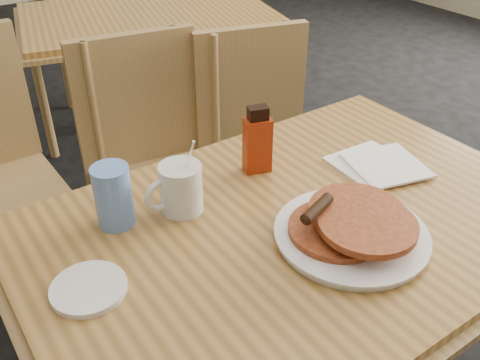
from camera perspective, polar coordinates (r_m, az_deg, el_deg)
name	(u,v)px	position (r m, az deg, el deg)	size (l,w,h in m)	color
main_table	(297,235)	(1.18, 6.07, -5.85)	(1.20, 0.82, 0.75)	olive
neighbor_table	(149,22)	(2.61, -9.71, 16.32)	(1.30, 1.03, 0.75)	olive
chair_main_far	(154,149)	(1.82, -9.20, 3.25)	(0.47, 0.47, 0.92)	#A67F4E
chair_neighbor_far	(89,16)	(3.31, -15.80, 16.44)	(0.45, 0.45, 0.93)	#A67F4E
chair_neighbor_near	(236,115)	(2.06, -0.45, 6.97)	(0.50, 0.51, 0.90)	#A67F4E
pancake_plate	(352,229)	(1.11, 11.83, -5.13)	(0.31, 0.31, 0.09)	silver
coffee_mug	(180,188)	(1.15, -6.45, -0.82)	(0.13, 0.09, 0.17)	silver
syrup_bottle	(257,142)	(1.27, 1.87, 4.09)	(0.07, 0.06, 0.17)	#790707
napkin_stack	(378,165)	(1.37, 14.55, 1.60)	(0.22, 0.23, 0.01)	white
blue_tumbler	(113,196)	(1.13, -13.37, -1.68)	(0.08, 0.08, 0.14)	#5E8BDC
side_saucer	(89,288)	(1.02, -15.84, -11.07)	(0.14, 0.14, 0.01)	silver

